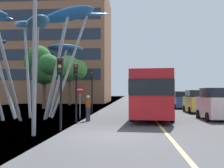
# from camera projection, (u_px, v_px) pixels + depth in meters

# --- Properties ---
(ground) EXTENTS (120.00, 240.00, 0.10)m
(ground) POSITION_uv_depth(u_px,v_px,m) (96.00, 136.00, 11.71)
(ground) COLOR #424244
(red_bus) EXTENTS (3.55, 10.91, 3.50)m
(red_bus) POSITION_uv_depth(u_px,v_px,m) (153.00, 92.00, 19.91)
(red_bus) COLOR red
(red_bus) RESTS_ON ground
(leaf_sculpture) EXTENTS (11.50, 11.85, 8.79)m
(leaf_sculpture) POSITION_uv_depth(u_px,v_px,m) (30.00, 28.00, 18.97)
(leaf_sculpture) COLOR #9EA0A5
(leaf_sculpture) RESTS_ON ground
(traffic_light_kerb_near) EXTENTS (0.28, 0.42, 3.58)m
(traffic_light_kerb_near) POSITION_uv_depth(u_px,v_px,m) (60.00, 78.00, 13.09)
(traffic_light_kerb_near) COLOR black
(traffic_light_kerb_near) RESTS_ON ground
(traffic_light_kerb_far) EXTENTS (0.28, 0.42, 3.66)m
(traffic_light_kerb_far) POSITION_uv_depth(u_px,v_px,m) (76.00, 81.00, 16.67)
(traffic_light_kerb_far) COLOR black
(traffic_light_kerb_far) RESTS_ON ground
(traffic_light_island_mid) EXTENTS (0.28, 0.42, 3.86)m
(traffic_light_island_mid) POSITION_uv_depth(u_px,v_px,m) (92.00, 83.00, 24.59)
(traffic_light_island_mid) COLOR black
(traffic_light_island_mid) RESTS_ON ground
(car_parked_mid) EXTENTS (1.91, 3.94, 2.21)m
(car_parked_mid) POSITION_uv_depth(u_px,v_px,m) (215.00, 105.00, 18.31)
(car_parked_mid) COLOR silver
(car_parked_mid) RESTS_ON ground
(car_parked_far) EXTENTS (2.05, 4.06, 2.11)m
(car_parked_far) POSITION_uv_depth(u_px,v_px,m) (197.00, 102.00, 24.80)
(car_parked_far) COLOR gold
(car_parked_far) RESTS_ON ground
(car_side_street) EXTENTS (1.91, 4.29, 1.99)m
(car_side_street) POSITION_uv_depth(u_px,v_px,m) (181.00, 100.00, 31.13)
(car_side_street) COLOR navy
(car_side_street) RESTS_ON ground
(car_far_side) EXTENTS (2.10, 4.58, 2.03)m
(car_far_side) POSITION_uv_depth(u_px,v_px,m) (175.00, 99.00, 37.57)
(car_far_side) COLOR black
(car_far_side) RESTS_ON ground
(street_lamp) EXTENTS (1.88, 0.44, 7.26)m
(street_lamp) POSITION_uv_depth(u_px,v_px,m) (44.00, 30.00, 11.70)
(street_lamp) COLOR gray
(street_lamp) RESTS_ON ground
(tree_pavement_near) EXTENTS (4.86, 4.84, 7.45)m
(tree_pavement_near) POSITION_uv_depth(u_px,v_px,m) (41.00, 64.00, 31.16)
(tree_pavement_near) COLOR brown
(tree_pavement_near) RESTS_ON ground
(tree_pavement_far) EXTENTS (4.41, 4.86, 7.32)m
(tree_pavement_far) POSITION_uv_depth(u_px,v_px,m) (70.00, 70.00, 39.11)
(tree_pavement_far) COLOR brown
(tree_pavement_far) RESTS_ON ground
(pedestrian) EXTENTS (0.34, 0.34, 1.70)m
(pedestrian) POSITION_uv_depth(u_px,v_px,m) (88.00, 108.00, 17.48)
(pedestrian) COLOR #2D3342
(pedestrian) RESTS_ON ground
(no_entry_sign) EXTENTS (0.60, 0.12, 2.41)m
(no_entry_sign) POSITION_uv_depth(u_px,v_px,m) (80.00, 96.00, 19.21)
(no_entry_sign) COLOR gray
(no_entry_sign) RESTS_ON ground
(backdrop_building) EXTENTS (20.72, 14.30, 20.31)m
(backdrop_building) POSITION_uv_depth(u_px,v_px,m) (56.00, 50.00, 51.55)
(backdrop_building) COLOR brown
(backdrop_building) RESTS_ON ground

